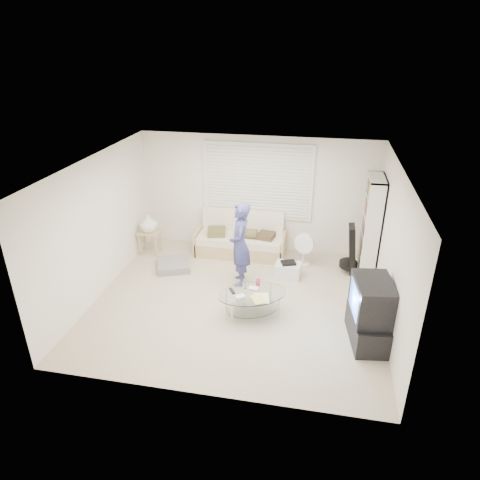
% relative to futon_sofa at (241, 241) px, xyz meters
% --- Properties ---
extents(ground, '(5.00, 5.00, 0.00)m').
position_rel_futon_sofa_xyz_m(ground, '(0.29, -1.87, -0.31)').
color(ground, tan).
rests_on(ground, ground).
extents(room_shell, '(5.02, 4.52, 2.51)m').
position_rel_futon_sofa_xyz_m(room_shell, '(0.29, -1.39, 1.32)').
color(room_shell, white).
rests_on(room_shell, ground).
extents(window_blinds, '(2.32, 0.08, 1.62)m').
position_rel_futon_sofa_xyz_m(window_blinds, '(0.29, 0.33, 1.24)').
color(window_blinds, silver).
rests_on(window_blinds, ground).
extents(futon_sofa, '(1.91, 0.77, 0.94)m').
position_rel_futon_sofa_xyz_m(futon_sofa, '(0.00, 0.00, 0.00)').
color(futon_sofa, tan).
rests_on(futon_sofa, ground).
extents(grey_floor_pillow, '(0.83, 0.83, 0.14)m').
position_rel_futon_sofa_xyz_m(grey_floor_pillow, '(-1.22, -0.92, -0.23)').
color(grey_floor_pillow, slate).
rests_on(grey_floor_pillow, ground).
extents(side_table, '(0.46, 0.37, 0.91)m').
position_rel_futon_sofa_xyz_m(side_table, '(-1.93, -0.36, 0.37)').
color(side_table, tan).
rests_on(side_table, ground).
extents(bookshelf, '(0.31, 0.82, 1.95)m').
position_rel_futon_sofa_xyz_m(bookshelf, '(2.61, -0.24, 0.67)').
color(bookshelf, white).
rests_on(bookshelf, ground).
extents(guitar_case, '(0.36, 0.37, 1.00)m').
position_rel_futon_sofa_xyz_m(guitar_case, '(2.30, -0.42, 0.14)').
color(guitar_case, black).
rests_on(guitar_case, ground).
extents(floor_fan, '(0.44, 0.29, 0.72)m').
position_rel_futon_sofa_xyz_m(floor_fan, '(1.36, -0.26, 0.11)').
color(floor_fan, white).
rests_on(floor_fan, ground).
extents(storage_bin, '(0.51, 0.38, 0.34)m').
position_rel_futon_sofa_xyz_m(storage_bin, '(1.11, -0.82, -0.15)').
color(storage_bin, white).
rests_on(storage_bin, ground).
extents(tv_unit, '(0.64, 1.03, 1.05)m').
position_rel_futon_sofa_xyz_m(tv_unit, '(2.49, -2.53, 0.20)').
color(tv_unit, black).
rests_on(tv_unit, ground).
extents(coffee_table, '(1.36, 1.15, 0.55)m').
position_rel_futon_sofa_xyz_m(coffee_table, '(0.62, -2.21, 0.04)').
color(coffee_table, silver).
rests_on(coffee_table, ground).
extents(standing_person, '(0.49, 0.65, 1.63)m').
position_rel_futon_sofa_xyz_m(standing_person, '(0.22, -1.21, 0.51)').
color(standing_person, navy).
rests_on(standing_person, ground).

